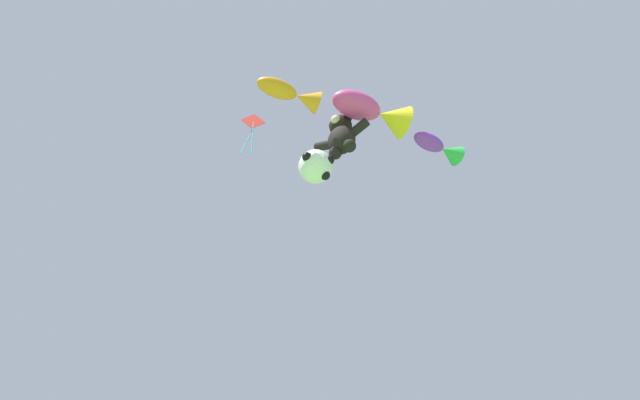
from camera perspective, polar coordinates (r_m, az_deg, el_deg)
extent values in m
ellipsoid|color=black|center=(12.10, 2.91, 8.00)|extent=(0.81, 0.69, 0.99)
sphere|color=black|center=(12.72, 2.78, 9.78)|extent=(0.68, 0.68, 0.68)
sphere|color=beige|center=(12.55, 2.12, 10.63)|extent=(0.28, 0.28, 0.28)
sphere|color=black|center=(13.01, 1.79, 9.91)|extent=(0.28, 0.28, 0.28)
cylinder|color=black|center=(12.40, 0.50, 7.24)|extent=(0.59, 0.26, 0.46)
sphere|color=black|center=(11.77, 2.05, 6.29)|extent=(0.37, 0.37, 0.37)
sphere|color=black|center=(12.90, 3.69, 10.86)|extent=(0.28, 0.28, 0.28)
cylinder|color=black|center=(12.12, 5.32, 9.64)|extent=(0.59, 0.26, 0.46)
sphere|color=black|center=(11.66, 3.95, 7.22)|extent=(0.37, 0.37, 0.37)
sphere|color=white|center=(11.46, -0.57, 4.46)|extent=(0.93, 0.93, 0.93)
sphere|color=black|center=(11.33, 1.28, 5.37)|extent=(0.26, 0.26, 0.26)
sphere|color=black|center=(11.88, -0.21, 4.18)|extent=(0.26, 0.26, 0.26)
sphere|color=black|center=(11.20, -1.73, 5.74)|extent=(0.26, 0.26, 0.26)
sphere|color=black|center=(11.20, 0.70, 3.33)|extent=(0.26, 0.26, 0.26)
ellipsoid|color=purple|center=(12.82, 14.31, 7.50)|extent=(0.93, 1.12, 0.42)
cone|color=green|center=(13.20, 16.95, 6.05)|extent=(0.82, 0.79, 0.62)
sphere|color=black|center=(12.77, 13.08, 8.39)|extent=(0.11, 0.11, 0.11)
ellipsoid|color=#E53F9E|center=(12.55, 4.90, 12.45)|extent=(1.53, 1.67, 0.69)
cone|color=yellow|center=(12.88, 9.57, 10.67)|extent=(1.30, 1.26, 1.02)
sphere|color=black|center=(12.60, 2.85, 13.58)|extent=(0.18, 0.18, 0.18)
ellipsoid|color=orange|center=(11.87, -5.76, 14.58)|extent=(1.08, 1.21, 0.45)
cone|color=orange|center=(11.96, -1.73, 13.25)|extent=(0.89, 0.88, 0.66)
sphere|color=black|center=(11.95, -7.39, 15.36)|extent=(0.12, 0.12, 0.12)
cube|color=red|center=(16.71, -8.90, 10.34)|extent=(0.72, 0.62, 0.93)
cylinder|color=#19ADB2|center=(15.69, -9.74, 7.71)|extent=(0.03, 0.30, 1.94)
cylinder|color=#19ADB2|center=(15.62, -9.00, 8.10)|extent=(0.03, 0.28, 1.90)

